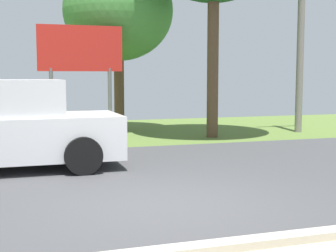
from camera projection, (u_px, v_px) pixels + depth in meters
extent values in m
cube|color=#424244|center=(134.00, 181.00, 9.18)|extent=(40.00, 8.00, 0.10)
cube|color=#597333|center=(79.00, 134.00, 16.75)|extent=(40.00, 8.00, 0.10)
cube|color=#B2AD9E|center=(219.00, 246.00, 5.38)|extent=(40.00, 0.24, 0.10)
cube|color=silver|center=(18.00, 101.00, 10.00)|extent=(1.80, 1.84, 0.90)
cube|color=#2D3842|center=(59.00, 101.00, 10.25)|extent=(0.10, 1.70, 0.77)
cylinder|color=black|center=(71.00, 142.00, 11.42)|extent=(0.76, 0.28, 0.76)
cylinder|color=black|center=(83.00, 156.00, 9.52)|extent=(0.76, 0.28, 0.76)
cylinder|color=gray|center=(301.00, 20.00, 16.42)|extent=(0.24, 0.24, 7.71)
cylinder|color=slate|center=(52.00, 104.00, 14.63)|extent=(0.12, 0.12, 2.20)
cylinder|color=slate|center=(110.00, 103.00, 15.18)|extent=(0.12, 0.12, 2.20)
cube|color=red|center=(80.00, 48.00, 14.73)|extent=(2.60, 0.10, 1.40)
cylinder|color=brown|center=(119.00, 88.00, 17.28)|extent=(0.36, 0.36, 3.02)
ellipsoid|color=#478C3D|center=(118.00, 11.00, 16.99)|extent=(3.89, 3.89, 3.54)
cylinder|color=brown|center=(213.00, 60.00, 15.15)|extent=(0.36, 0.36, 4.90)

